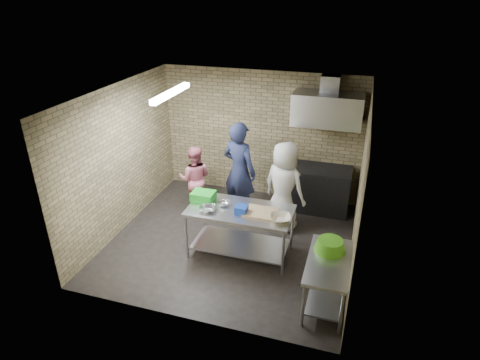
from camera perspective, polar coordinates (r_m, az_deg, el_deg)
name	(u,v)px	position (r m, az deg, el deg)	size (l,w,h in m)	color
floor	(232,240)	(7.50, -1.19, -8.47)	(4.20, 4.20, 0.00)	black
ceiling	(230,94)	(6.38, -1.42, 11.97)	(4.20, 4.20, 0.00)	black
back_wall	(261,135)	(8.61, 2.89, 6.31)	(4.20, 0.06, 2.70)	tan
front_wall	(181,238)	(5.21, -8.24, -8.03)	(4.20, 0.06, 2.70)	tan
left_wall	(121,159)	(7.70, -16.33, 2.82)	(0.06, 4.00, 2.70)	tan
right_wall	(360,190)	(6.54, 16.46, -1.40)	(0.06, 4.00, 2.70)	tan
prep_table	(240,232)	(6.95, 0.04, -7.23)	(1.74, 0.87, 0.87)	silver
side_counter	(327,282)	(6.14, 12.04, -13.74)	(0.60, 1.20, 0.75)	silver
stove	(319,189)	(8.44, 11.07, -1.24)	(1.20, 0.70, 0.90)	black
range_hood	(327,109)	(7.89, 12.13, 9.64)	(1.30, 0.60, 0.60)	silver
hood_duct	(330,84)	(7.93, 12.56, 13.05)	(0.35, 0.30, 0.30)	#A5A8AD
wall_shelf	(343,117)	(8.10, 14.28, 8.52)	(0.80, 0.20, 0.04)	#3F2B19
fluorescent_fixture	(171,93)	(6.76, -9.66, 11.92)	(0.10, 1.25, 0.08)	white
green_crate	(203,196)	(6.99, -5.17, -2.26)	(0.39, 0.29, 0.15)	green
blue_tub	(241,209)	(6.60, 0.20, -4.14)	(0.19, 0.19, 0.13)	#173FAC
cutting_board	(261,212)	(6.62, 2.89, -4.55)	(0.53, 0.41, 0.03)	tan
mixing_bowl_a	(207,209)	(6.69, -4.58, -4.07)	(0.27, 0.27, 0.07)	#B6B8BD
mixing_bowl_b	(224,204)	(6.83, -2.25, -3.33)	(0.21, 0.21, 0.06)	silver
ceramic_bowl	(280,218)	(6.43, 5.64, -5.36)	(0.33, 0.33, 0.08)	beige
green_basin	(330,245)	(6.07, 12.51, -8.89)	(0.46, 0.46, 0.17)	#59C626
bottle_red	(331,111)	(8.09, 12.59, 9.48)	(0.07, 0.07, 0.18)	#B22619
bottle_green	(352,113)	(8.07, 15.42, 9.03)	(0.06, 0.06, 0.15)	green
man_navy	(239,171)	(7.79, -0.09, 1.23)	(0.72, 0.47, 1.96)	#141833
woman_pink	(195,179)	(8.23, -6.34, 0.19)	(0.67, 0.52, 1.37)	#DD7588
woman_white	(284,187)	(7.53, 6.16, -0.91)	(0.84, 0.55, 1.71)	white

